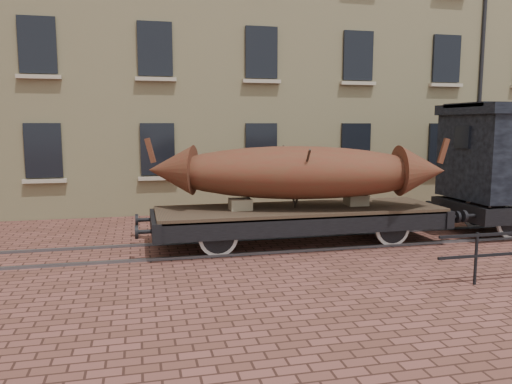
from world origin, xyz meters
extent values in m
plane|color=#542F25|center=(0.00, 0.00, 0.00)|extent=(90.00, 90.00, 0.00)
cube|color=beige|center=(3.00, 10.00, 7.00)|extent=(40.00, 10.00, 14.00)
cube|color=black|center=(-6.00, 4.96, 2.20)|extent=(1.10, 0.12, 1.70)
cube|color=tan|center=(-6.00, 4.90, 1.25)|extent=(1.30, 0.18, 0.12)
cube|color=black|center=(-2.50, 4.96, 2.20)|extent=(1.10, 0.12, 1.70)
cube|color=tan|center=(-2.50, 4.90, 1.25)|extent=(1.30, 0.18, 0.12)
cube|color=black|center=(1.00, 4.96, 2.20)|extent=(1.10, 0.12, 1.70)
cube|color=tan|center=(1.00, 4.90, 1.25)|extent=(1.30, 0.18, 0.12)
cube|color=black|center=(4.50, 4.96, 2.20)|extent=(1.10, 0.12, 1.70)
cube|color=tan|center=(4.50, 4.90, 1.25)|extent=(1.30, 0.18, 0.12)
cube|color=black|center=(8.00, 4.96, 2.20)|extent=(1.10, 0.12, 1.70)
cube|color=tan|center=(8.00, 4.90, 1.25)|extent=(1.30, 0.18, 0.12)
cube|color=black|center=(-6.00, 4.96, 5.40)|extent=(1.10, 0.12, 1.70)
cube|color=tan|center=(-6.00, 4.90, 4.45)|extent=(1.30, 0.18, 0.12)
cube|color=black|center=(-2.50, 4.96, 5.40)|extent=(1.10, 0.12, 1.70)
cube|color=tan|center=(-2.50, 4.90, 4.45)|extent=(1.30, 0.18, 0.12)
cube|color=black|center=(1.00, 4.96, 5.40)|extent=(1.10, 0.12, 1.70)
cube|color=tan|center=(1.00, 4.90, 4.45)|extent=(1.30, 0.18, 0.12)
cube|color=black|center=(4.50, 4.96, 5.40)|extent=(1.10, 0.12, 1.70)
cube|color=tan|center=(4.50, 4.90, 4.45)|extent=(1.30, 0.18, 0.12)
cube|color=black|center=(8.00, 4.96, 5.40)|extent=(1.10, 0.12, 1.70)
cube|color=tan|center=(8.00, 4.90, 4.45)|extent=(1.30, 0.18, 0.12)
cylinder|color=black|center=(9.50, 4.95, 7.00)|extent=(0.14, 0.14, 14.00)
cube|color=#59595E|center=(0.00, -0.72, 0.03)|extent=(30.00, 0.08, 0.06)
cube|color=#59595E|center=(0.00, 0.72, 0.03)|extent=(30.00, 0.08, 0.06)
cylinder|color=black|center=(3.00, -3.80, 0.50)|extent=(0.06, 0.06, 1.00)
cube|color=#422E1F|center=(0.77, 0.00, 0.89)|extent=(7.11, 2.08, 0.11)
cube|color=black|center=(0.77, -0.97, 0.66)|extent=(7.11, 0.15, 0.43)
cube|color=black|center=(0.77, 0.97, 0.66)|extent=(7.11, 0.15, 0.43)
cube|color=black|center=(-2.78, 0.00, 0.66)|extent=(0.21, 2.18, 0.43)
cylinder|color=black|center=(-3.05, -0.71, 0.66)|extent=(0.33, 0.09, 0.09)
cylinder|color=black|center=(-3.21, -0.71, 0.66)|extent=(0.08, 0.30, 0.30)
cylinder|color=black|center=(-3.05, 0.71, 0.66)|extent=(0.33, 0.09, 0.09)
cylinder|color=black|center=(-3.21, 0.71, 0.66)|extent=(0.08, 0.30, 0.30)
cube|color=black|center=(4.33, 0.00, 0.66)|extent=(0.21, 2.18, 0.43)
cylinder|color=black|center=(4.59, -0.71, 0.66)|extent=(0.33, 0.09, 0.09)
cylinder|color=black|center=(4.75, -0.71, 0.66)|extent=(0.08, 0.30, 0.30)
cylinder|color=black|center=(4.59, 0.71, 0.66)|extent=(0.33, 0.09, 0.09)
cylinder|color=black|center=(4.75, 0.71, 0.66)|extent=(0.08, 0.30, 0.30)
cylinder|color=black|center=(-1.41, 0.00, 0.45)|extent=(0.09, 1.80, 0.09)
cylinder|color=silver|center=(-1.41, -0.72, 0.45)|extent=(0.91, 0.07, 0.91)
cylinder|color=black|center=(-1.41, -0.72, 0.45)|extent=(0.75, 0.09, 0.75)
cube|color=black|center=(-1.41, -0.83, 0.68)|extent=(0.85, 0.08, 0.09)
cylinder|color=silver|center=(-1.41, 0.72, 0.45)|extent=(0.91, 0.07, 0.91)
cylinder|color=black|center=(-1.41, 0.72, 0.45)|extent=(0.75, 0.09, 0.75)
cube|color=black|center=(-1.41, 0.83, 0.68)|extent=(0.85, 0.08, 0.09)
cylinder|color=black|center=(2.95, 0.00, 0.45)|extent=(0.09, 1.80, 0.09)
cylinder|color=silver|center=(2.95, -0.72, 0.45)|extent=(0.91, 0.07, 0.91)
cylinder|color=black|center=(2.95, -0.72, 0.45)|extent=(0.75, 0.09, 0.75)
cube|color=black|center=(2.95, -0.83, 0.68)|extent=(0.85, 0.08, 0.09)
cylinder|color=silver|center=(2.95, 0.72, 0.45)|extent=(0.91, 0.07, 0.91)
cylinder|color=black|center=(2.95, 0.72, 0.45)|extent=(0.75, 0.09, 0.75)
cube|color=black|center=(2.95, 0.83, 0.68)|extent=(0.85, 0.08, 0.09)
cube|color=black|center=(0.77, 0.00, 0.52)|extent=(3.79, 0.06, 0.06)
cube|color=gray|center=(-0.74, 0.00, 1.08)|extent=(0.52, 0.47, 0.27)
cube|color=gray|center=(2.29, 0.00, 1.08)|extent=(0.52, 0.47, 0.27)
ellipsoid|color=#562216|center=(0.65, 0.00, 1.82)|extent=(6.82, 3.64, 1.30)
cone|color=#562216|center=(-2.34, 0.80, 1.88)|extent=(1.41, 1.49, 1.24)
cube|color=#562216|center=(-2.83, 0.93, 2.36)|extent=(0.28, 0.20, 0.63)
cone|color=#562216|center=(3.63, -0.80, 1.88)|extent=(1.41, 1.49, 1.24)
cube|color=#562216|center=(4.12, -0.93, 2.36)|extent=(0.28, 0.20, 0.63)
cylinder|color=#32271E|center=(0.65, -0.53, 1.69)|extent=(0.06, 1.11, 1.53)
cylinder|color=#32271E|center=(0.65, 0.53, 1.69)|extent=(0.06, 1.11, 1.53)
cube|color=black|center=(5.33, 0.00, 0.69)|extent=(0.22, 2.38, 0.45)
cylinder|color=black|center=(4.88, -0.79, 0.69)|extent=(0.08, 0.32, 0.32)
cylinder|color=black|center=(4.88, 0.79, 0.69)|extent=(0.08, 0.32, 0.32)
cylinder|color=black|center=(6.41, 0.00, 0.48)|extent=(0.10, 1.88, 0.10)
cylinder|color=silver|center=(6.41, -0.72, 0.48)|extent=(0.95, 0.07, 0.95)
cylinder|color=black|center=(6.41, -0.72, 0.48)|extent=(0.78, 0.10, 0.78)
cylinder|color=silver|center=(6.41, 0.72, 0.48)|extent=(0.95, 0.07, 0.95)
cylinder|color=black|center=(6.41, 0.72, 0.48)|extent=(0.78, 0.10, 0.78)
cube|color=black|center=(5.31, 0.00, 2.67)|extent=(0.08, 0.59, 0.59)
camera|label=1|loc=(-3.11, -11.72, 2.99)|focal=35.00mm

